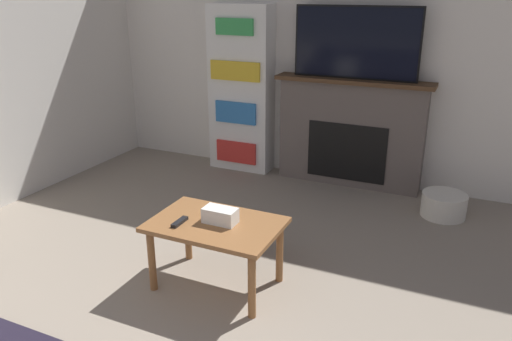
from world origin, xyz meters
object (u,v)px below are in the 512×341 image
(fireplace, at_px, (350,132))
(tv, at_px, (356,43))
(coffee_table, at_px, (216,232))
(bookshelf, at_px, (241,90))
(storage_basket, at_px, (444,205))

(fireplace, distance_m, tv, 0.88)
(coffee_table, relative_size, bookshelf, 0.48)
(coffee_table, bearing_deg, bookshelf, 112.00)
(fireplace, bearing_deg, coffee_table, -98.12)
(storage_basket, bearing_deg, fireplace, 156.41)
(coffee_table, bearing_deg, tv, 81.80)
(fireplace, height_order, coffee_table, fireplace)
(tv, relative_size, coffee_table, 1.41)
(bookshelf, bearing_deg, storage_basket, -10.51)
(tv, height_order, bookshelf, same)
(coffee_table, height_order, storage_basket, coffee_table)
(fireplace, height_order, bookshelf, bookshelf)
(fireplace, height_order, tv, tv)
(fireplace, height_order, storage_basket, fireplace)
(fireplace, relative_size, storage_basket, 3.97)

